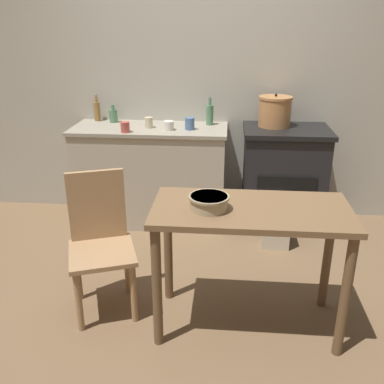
% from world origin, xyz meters
% --- Properties ---
extents(ground_plane, '(14.00, 14.00, 0.00)m').
position_xyz_m(ground_plane, '(0.00, 0.00, 0.00)').
color(ground_plane, brown).
extents(wall_back, '(8.00, 0.07, 2.55)m').
position_xyz_m(wall_back, '(0.00, 1.58, 1.27)').
color(wall_back, '#B2AD9E').
rests_on(wall_back, ground_plane).
extents(counter_cabinet, '(1.37, 0.57, 0.90)m').
position_xyz_m(counter_cabinet, '(-0.44, 1.28, 0.45)').
color(counter_cabinet, '#B2A893').
rests_on(counter_cabinet, ground_plane).
extents(stove, '(0.74, 0.58, 0.91)m').
position_xyz_m(stove, '(0.76, 1.28, 0.46)').
color(stove, black).
rests_on(stove, ground_plane).
extents(work_table, '(1.12, 0.55, 0.79)m').
position_xyz_m(work_table, '(0.40, -0.16, 0.65)').
color(work_table, brown).
rests_on(work_table, ground_plane).
extents(chair, '(0.51, 0.51, 0.90)m').
position_xyz_m(chair, '(-0.53, -0.04, 0.48)').
color(chair, '#A87F56').
rests_on(chair, ground_plane).
extents(flour_sack, '(0.23, 0.16, 0.35)m').
position_xyz_m(flour_sack, '(0.67, 0.85, 0.17)').
color(flour_sack, beige).
rests_on(flour_sack, ground_plane).
extents(stock_pot, '(0.29, 0.29, 0.28)m').
position_xyz_m(stock_pot, '(0.65, 1.34, 1.04)').
color(stock_pot, '#B77A47').
rests_on(stock_pot, stove).
extents(mixing_bowl_large, '(0.23, 0.23, 0.08)m').
position_xyz_m(mixing_bowl_large, '(0.16, -0.21, 0.84)').
color(mixing_bowl_large, tan).
rests_on(mixing_bowl_large, work_table).
extents(bottle_far_left, '(0.06, 0.06, 0.24)m').
position_xyz_m(bottle_far_left, '(-0.97, 1.49, 0.99)').
color(bottle_far_left, olive).
rests_on(bottle_far_left, counter_cabinet).
extents(bottle_left, '(0.08, 0.08, 0.16)m').
position_xyz_m(bottle_left, '(-0.80, 1.44, 0.96)').
color(bottle_left, '#517F5B').
rests_on(bottle_left, counter_cabinet).
extents(bottle_mid_left, '(0.07, 0.07, 0.24)m').
position_xyz_m(bottle_mid_left, '(0.08, 1.41, 0.99)').
color(bottle_mid_left, '#517F5B').
rests_on(bottle_mid_left, counter_cabinet).
extents(cup_center_left, '(0.08, 0.08, 0.10)m').
position_xyz_m(cup_center_left, '(-0.08, 1.22, 0.95)').
color(cup_center_left, '#4C6B99').
rests_on(cup_center_left, counter_cabinet).
extents(cup_center, '(0.08, 0.08, 0.09)m').
position_xyz_m(cup_center, '(-0.61, 1.07, 0.94)').
color(cup_center, '#B74C42').
rests_on(cup_center, counter_cabinet).
extents(cup_center_right, '(0.07, 0.07, 0.09)m').
position_xyz_m(cup_center_right, '(-0.44, 1.25, 0.94)').
color(cup_center_right, beige).
rests_on(cup_center_right, counter_cabinet).
extents(cup_mid_right, '(0.09, 0.09, 0.08)m').
position_xyz_m(cup_mid_right, '(-0.26, 1.18, 0.94)').
color(cup_mid_right, silver).
rests_on(cup_mid_right, counter_cabinet).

